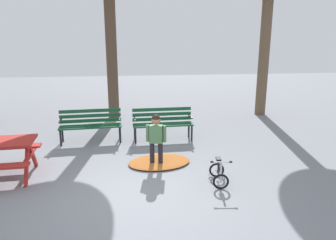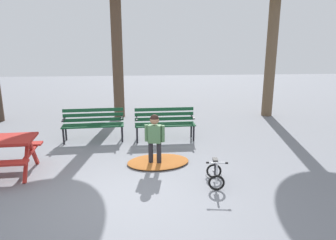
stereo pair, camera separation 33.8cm
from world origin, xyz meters
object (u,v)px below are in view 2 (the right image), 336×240
park_bench_far_left (93,122)px  kids_bicycle (215,174)px  child_standing (155,136)px  park_bench_left (165,121)px

park_bench_far_left → kids_bicycle: (2.67, -2.86, -0.31)m
child_standing → park_bench_left: bearing=79.5°
park_bench_left → child_standing: 1.84m
park_bench_left → child_standing: (-0.34, -1.80, 0.16)m
child_standing → kids_bicycle: bearing=-42.2°
kids_bicycle → park_bench_left: bearing=105.3°
park_bench_far_left → kids_bicycle: park_bench_far_left is taller
park_bench_far_left → park_bench_left: bearing=-1.7°
park_bench_left → child_standing: size_ratio=1.42×
park_bench_left → kids_bicycle: bearing=-74.7°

